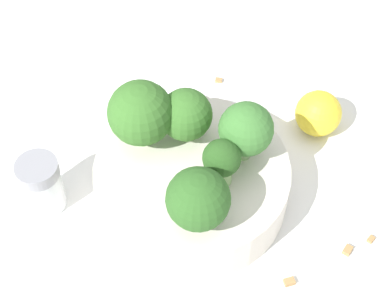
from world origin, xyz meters
TOP-DOWN VIEW (x-y plane):
  - ground_plane at (0.00, 0.00)m, footprint 3.00×3.00m
  - bowl at (0.00, 0.00)m, footprint 0.18×0.18m
  - broccoli_floret_0 at (0.01, -0.02)m, footprint 0.03×0.03m
  - broccoli_floret_1 at (-0.03, -0.05)m, footprint 0.05×0.05m
  - broccoli_floret_2 at (0.02, 0.03)m, footprint 0.05×0.05m
  - broccoli_floret_3 at (-0.02, 0.05)m, footprint 0.06×0.06m
  - broccoli_floret_4 at (0.05, -0.01)m, footprint 0.05×0.05m
  - pepper_shaker at (-0.12, 0.07)m, footprint 0.04×0.04m
  - lemon_wedge at (0.15, -0.00)m, footprint 0.05×0.05m
  - almond_crumb_0 at (0.11, 0.11)m, footprint 0.01×0.01m
  - almond_crumb_1 at (0.02, -0.12)m, footprint 0.01×0.01m
  - almond_crumb_2 at (0.11, 0.02)m, footprint 0.01×0.01m
  - almond_crumb_3 at (0.08, -0.12)m, footprint 0.01×0.01m
  - almond_crumb_4 at (0.11, -0.13)m, footprint 0.01×0.01m

SIDE VIEW (x-z plane):
  - ground_plane at x=0.00m, z-range 0.00..0.00m
  - almond_crumb_4 at x=0.11m, z-range 0.00..0.01m
  - almond_crumb_2 at x=0.11m, z-range 0.00..0.01m
  - almond_crumb_0 at x=0.11m, z-range 0.00..0.01m
  - almond_crumb_1 at x=0.02m, z-range 0.00..0.01m
  - almond_crumb_3 at x=0.08m, z-range 0.00..0.01m
  - bowl at x=0.00m, z-range 0.00..0.05m
  - lemon_wedge at x=0.15m, z-range 0.00..0.05m
  - pepper_shaker at x=-0.12m, z-range 0.00..0.06m
  - broccoli_floret_0 at x=0.01m, z-range 0.05..0.10m
  - broccoli_floret_2 at x=0.02m, z-range 0.05..0.10m
  - broccoli_floret_1 at x=-0.03m, z-range 0.05..0.11m
  - broccoli_floret_4 at x=0.05m, z-range 0.05..0.11m
  - broccoli_floret_3 at x=-0.02m, z-range 0.05..0.12m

